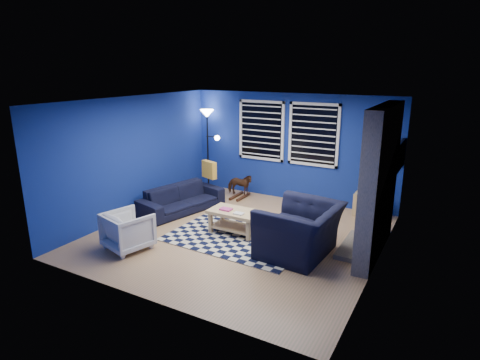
{
  "coord_description": "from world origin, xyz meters",
  "views": [
    {
      "loc": [
        3.42,
        -6.1,
        3.06
      ],
      "look_at": [
        -0.13,
        0.3,
        0.99
      ],
      "focal_mm": 30.0,
      "sensor_mm": 36.0,
      "label": 1
    }
  ],
  "objects_px": {
    "cabinet": "(368,204)",
    "floor_lamp": "(208,125)",
    "sofa": "(182,199)",
    "armchair_big": "(300,230)",
    "tv": "(399,156)",
    "rocking_horse": "(240,185)",
    "armchair_bent": "(128,231)",
    "coffee_table": "(235,217)"
  },
  "relations": [
    {
      "from": "tv",
      "to": "armchair_bent",
      "type": "distance_m",
      "value": 5.25
    },
    {
      "from": "cabinet",
      "to": "floor_lamp",
      "type": "distance_m",
      "value": 4.28
    },
    {
      "from": "armchair_bent",
      "to": "cabinet",
      "type": "distance_m",
      "value": 4.94
    },
    {
      "from": "cabinet",
      "to": "armchair_bent",
      "type": "bearing_deg",
      "value": -132.47
    },
    {
      "from": "armchair_big",
      "to": "floor_lamp",
      "type": "relative_size",
      "value": 0.65
    },
    {
      "from": "floor_lamp",
      "to": "coffee_table",
      "type": "bearing_deg",
      "value": -47.44
    },
    {
      "from": "rocking_horse",
      "to": "floor_lamp",
      "type": "height_order",
      "value": "floor_lamp"
    },
    {
      "from": "rocking_horse",
      "to": "coffee_table",
      "type": "distance_m",
      "value": 2.16
    },
    {
      "from": "sofa",
      "to": "armchair_big",
      "type": "distance_m",
      "value": 3.11
    },
    {
      "from": "rocking_horse",
      "to": "cabinet",
      "type": "distance_m",
      "value": 2.99
    },
    {
      "from": "tv",
      "to": "floor_lamp",
      "type": "height_order",
      "value": "floor_lamp"
    },
    {
      "from": "tv",
      "to": "floor_lamp",
      "type": "relative_size",
      "value": 0.49
    },
    {
      "from": "sofa",
      "to": "floor_lamp",
      "type": "relative_size",
      "value": 0.94
    },
    {
      "from": "sofa",
      "to": "tv",
      "type": "bearing_deg",
      "value": -56.69
    },
    {
      "from": "tv",
      "to": "coffee_table",
      "type": "relative_size",
      "value": 1.04
    },
    {
      "from": "coffee_table",
      "to": "floor_lamp",
      "type": "height_order",
      "value": "floor_lamp"
    },
    {
      "from": "armchair_bent",
      "to": "sofa",
      "type": "bearing_deg",
      "value": -65.27
    },
    {
      "from": "sofa",
      "to": "armchair_big",
      "type": "bearing_deg",
      "value": -89.62
    },
    {
      "from": "armchair_bent",
      "to": "coffee_table",
      "type": "relative_size",
      "value": 0.76
    },
    {
      "from": "tv",
      "to": "rocking_horse",
      "type": "distance_m",
      "value": 3.68
    },
    {
      "from": "sofa",
      "to": "cabinet",
      "type": "height_order",
      "value": "cabinet"
    },
    {
      "from": "armchair_big",
      "to": "floor_lamp",
      "type": "bearing_deg",
      "value": -121.82
    },
    {
      "from": "coffee_table",
      "to": "floor_lamp",
      "type": "relative_size",
      "value": 0.47
    },
    {
      "from": "armchair_big",
      "to": "armchair_bent",
      "type": "height_order",
      "value": "armchair_big"
    },
    {
      "from": "armchair_big",
      "to": "coffee_table",
      "type": "height_order",
      "value": "armchair_big"
    },
    {
      "from": "armchair_bent",
      "to": "cabinet",
      "type": "relative_size",
      "value": 1.26
    },
    {
      "from": "coffee_table",
      "to": "sofa",
      "type": "bearing_deg",
      "value": 162.78
    },
    {
      "from": "tv",
      "to": "floor_lamp",
      "type": "bearing_deg",
      "value": 176.92
    },
    {
      "from": "sofa",
      "to": "cabinet",
      "type": "xyz_separation_m",
      "value": [
        3.64,
        1.7,
        -0.03
      ]
    },
    {
      "from": "sofa",
      "to": "cabinet",
      "type": "relative_size",
      "value": 3.32
    },
    {
      "from": "armchair_big",
      "to": "coffee_table",
      "type": "xyz_separation_m",
      "value": [
        -1.39,
        0.24,
        -0.1
      ]
    },
    {
      "from": "tv",
      "to": "armchair_bent",
      "type": "height_order",
      "value": "tv"
    },
    {
      "from": "floor_lamp",
      "to": "armchair_bent",
      "type": "bearing_deg",
      "value": -78.71
    },
    {
      "from": "sofa",
      "to": "rocking_horse",
      "type": "xyz_separation_m",
      "value": [
        0.66,
        1.43,
        0.05
      ]
    },
    {
      "from": "sofa",
      "to": "armchair_big",
      "type": "relative_size",
      "value": 1.44
    },
    {
      "from": "armchair_big",
      "to": "cabinet",
      "type": "relative_size",
      "value": 2.3
    },
    {
      "from": "tv",
      "to": "coffee_table",
      "type": "bearing_deg",
      "value": -142.63
    },
    {
      "from": "rocking_horse",
      "to": "armchair_big",
      "type": "bearing_deg",
      "value": -147.58
    },
    {
      "from": "armchair_big",
      "to": "armchair_bent",
      "type": "distance_m",
      "value": 2.95
    },
    {
      "from": "armchair_bent",
      "to": "armchair_big",
      "type": "bearing_deg",
      "value": -140.24
    },
    {
      "from": "coffee_table",
      "to": "floor_lamp",
      "type": "bearing_deg",
      "value": 132.56
    },
    {
      "from": "coffee_table",
      "to": "armchair_big",
      "type": "bearing_deg",
      "value": -9.67
    }
  ]
}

